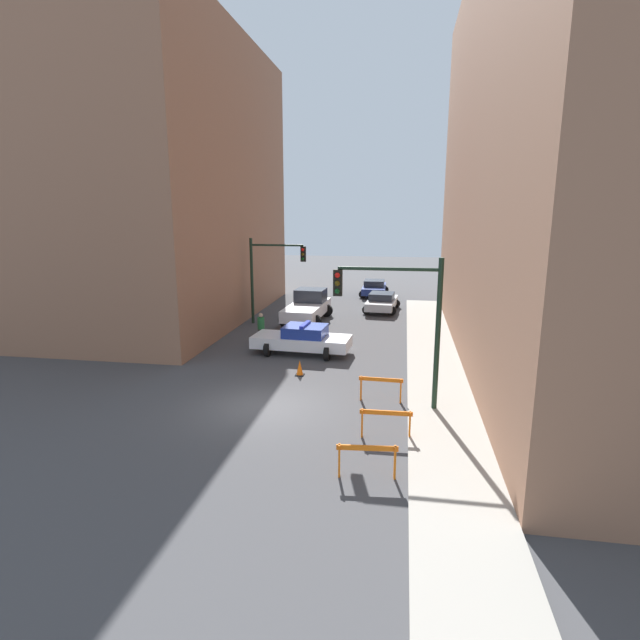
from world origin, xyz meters
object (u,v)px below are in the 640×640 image
white_truck (308,306)px  pedestrian_crossing (261,328)px  traffic_light_far (269,269)px  traffic_cone (300,368)px  barrier_front (367,456)px  barrier_mid (386,419)px  parked_car_near (382,302)px  police_car (302,339)px  parked_car_mid (374,288)px  barrier_back (381,385)px  traffic_light_near (403,311)px

white_truck → pedestrian_crossing: size_ratio=3.31×
traffic_light_far → traffic_cone: 10.56m
barrier_front → barrier_mid: same height
white_truck → parked_car_near: white_truck is taller
white_truck → parked_car_near: bearing=43.3°
traffic_light_far → white_truck: (2.11, 1.24, -2.49)m
barrier_front → white_truck: bearing=105.6°
police_car → barrier_front: (3.96, -11.03, -0.11)m
barrier_front → parked_car_near: bearing=91.7°
pedestrian_crossing → barrier_mid: size_ratio=1.04×
white_truck → parked_car_near: (4.48, 3.79, -0.23)m
barrier_mid → parked_car_near: bearing=93.0°
traffic_light_far → parked_car_near: (6.59, 5.03, -2.72)m
parked_car_mid → barrier_back: (1.65, -23.09, -0.06)m
parked_car_near → barrier_front: size_ratio=2.78×
traffic_light_far → parked_car_mid: (5.68, 11.35, -2.72)m
parked_car_mid → police_car: bearing=-98.2°
white_truck → pedestrian_crossing: 6.17m
white_truck → parked_car_mid: 10.72m
parked_car_near → pedestrian_crossing: size_ratio=2.67×
traffic_light_near → traffic_light_far: size_ratio=1.00×
police_car → barrier_mid: 9.68m
traffic_light_far → barrier_back: size_ratio=3.25×
police_car → pedestrian_crossing: pedestrian_crossing is taller
police_car → parked_car_mid: bearing=-4.0°
barrier_back → traffic_light_near: bearing=-41.6°
parked_car_near → barrier_mid: size_ratio=2.77×
traffic_light_near → parked_car_near: 17.69m
police_car → white_truck: white_truck is taller
parked_car_near → barrier_front: 22.19m
pedestrian_crossing → traffic_cone: (3.00, -4.57, -0.54)m
parked_car_near → barrier_mid: 19.82m
police_car → parked_car_near: size_ratio=1.09×
traffic_light_near → barrier_front: bearing=-99.5°
pedestrian_crossing → barrier_front: bearing=167.9°
traffic_light_near → traffic_cone: size_ratio=7.93×
parked_car_near → barrier_back: 16.79m
white_truck → pedestrian_crossing: bearing=-99.1°
parked_car_near → parked_car_mid: bearing=103.0°
barrier_mid → traffic_cone: size_ratio=2.44×
traffic_light_far → barrier_mid: bearing=-62.7°
pedestrian_crossing → traffic_cone: bearing=173.8°
police_car → parked_car_mid: police_car is taller
traffic_light_far → pedestrian_crossing: traffic_light_far is taller
traffic_light_far → barrier_back: bearing=-58.0°
police_car → barrier_mid: (4.35, -8.64, -0.11)m
parked_car_mid → barrier_mid: size_ratio=2.69×
traffic_light_far → white_truck: traffic_light_far is taller
police_car → barrier_mid: size_ratio=3.01×
traffic_light_far → barrier_front: (7.23, -17.15, -2.78)m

